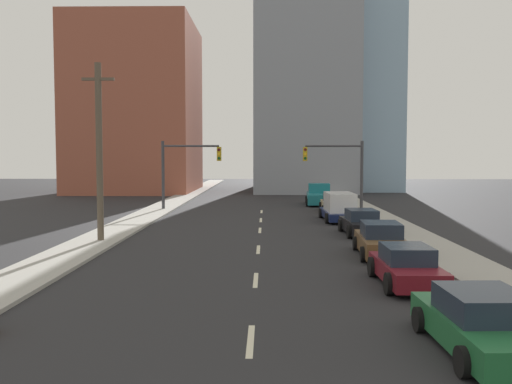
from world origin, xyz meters
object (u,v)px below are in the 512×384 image
(utility_pole_left_mid, at_px, (99,151))
(sedan_brown, at_px, (381,241))
(box_truck_navy, at_px, (339,207))
(pickup_truck_teal, at_px, (319,196))
(sedan_black, at_px, (361,223))
(traffic_signal_right, at_px, (343,165))
(traffic_signal_left, at_px, (181,165))
(sedan_maroon, at_px, (406,267))
(sedan_tan, at_px, (334,204))
(sedan_green, at_px, (483,324))

(utility_pole_left_mid, bearing_deg, sedan_brown, -14.96)
(sedan_brown, distance_m, box_truck_navy, 13.31)
(pickup_truck_teal, bearing_deg, sedan_black, -85.37)
(traffic_signal_right, bearing_deg, traffic_signal_left, 180.00)
(traffic_signal_right, xyz_separation_m, sedan_maroon, (-1.36, -26.12, -3.00))
(traffic_signal_right, distance_m, box_truck_navy, 7.80)
(traffic_signal_right, height_order, utility_pole_left_mid, utility_pole_left_mid)
(utility_pole_left_mid, relative_size, box_truck_navy, 1.65)
(sedan_brown, distance_m, sedan_tan, 19.54)
(sedan_green, distance_m, sedan_black, 18.82)
(sedan_maroon, height_order, sedan_black, sedan_black)
(traffic_signal_left, height_order, sedan_green, traffic_signal_left)
(utility_pole_left_mid, distance_m, sedan_tan, 21.34)
(utility_pole_left_mid, distance_m, box_truck_navy, 16.82)
(sedan_green, distance_m, sedan_tan, 31.68)
(traffic_signal_right, xyz_separation_m, sedan_black, (-0.83, -13.85, -2.98))
(sedan_tan, bearing_deg, pickup_truck_teal, 96.23)
(sedan_green, xyz_separation_m, box_truck_navy, (0.07, 25.45, 0.27))
(traffic_signal_left, bearing_deg, pickup_truck_teal, 25.28)
(sedan_tan, bearing_deg, sedan_black, -88.60)
(sedan_maroon, bearing_deg, utility_pole_left_mid, 144.36)
(traffic_signal_left, bearing_deg, sedan_green, -70.48)
(utility_pole_left_mid, xyz_separation_m, sedan_brown, (13.30, -3.55, -3.92))
(traffic_signal_right, xyz_separation_m, utility_pole_left_mid, (-14.39, -16.96, 0.96))
(sedan_green, relative_size, sedan_maroon, 1.07)
(traffic_signal_right, height_order, sedan_brown, traffic_signal_right)
(utility_pole_left_mid, relative_size, sedan_maroon, 2.02)
(sedan_brown, relative_size, sedan_black, 1.05)
(box_truck_navy, bearing_deg, sedan_green, -91.66)
(traffic_signal_left, bearing_deg, traffic_signal_right, 0.00)
(utility_pole_left_mid, xyz_separation_m, sedan_black, (13.56, 3.12, -3.94))
(sedan_brown, height_order, sedan_black, sedan_brown)
(sedan_green, xyz_separation_m, sedan_brown, (0.17, 12.14, 0.04))
(sedan_maroon, height_order, pickup_truck_teal, pickup_truck_teal)
(sedan_black, relative_size, box_truck_navy, 0.85)
(pickup_truck_teal, bearing_deg, sedan_green, -86.82)
(sedan_green, distance_m, sedan_brown, 12.14)
(traffic_signal_right, distance_m, pickup_truck_teal, 6.28)
(sedan_green, relative_size, pickup_truck_teal, 0.82)
(traffic_signal_left, bearing_deg, sedan_tan, -4.66)
(pickup_truck_teal, bearing_deg, utility_pole_left_mid, -117.16)
(pickup_truck_teal, bearing_deg, sedan_maroon, -86.95)
(box_truck_navy, bearing_deg, traffic_signal_left, 146.74)
(traffic_signal_left, height_order, sedan_tan, traffic_signal_left)
(traffic_signal_right, bearing_deg, pickup_truck_teal, 104.17)
(sedan_black, bearing_deg, sedan_tan, 88.00)
(traffic_signal_left, relative_size, sedan_tan, 1.15)
(sedan_tan, height_order, pickup_truck_teal, pickup_truck_teal)
(utility_pole_left_mid, distance_m, pickup_truck_teal, 26.18)
(sedan_green, relative_size, sedan_black, 1.02)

